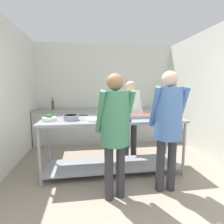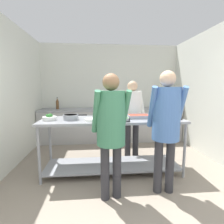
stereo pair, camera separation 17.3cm
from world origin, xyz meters
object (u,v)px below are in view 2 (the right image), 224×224
Objects in this scene: sauce_pan at (71,117)px; plate_stack at (93,120)px; serving_tray_greens at (139,116)px; guest_serving_left at (111,124)px; broccoli_bowl at (49,118)px; guest_serving_right at (166,120)px; serving_tray_vegetables at (116,119)px; cook_behind_counter at (132,111)px; water_bottle at (57,104)px; serving_tray_roast at (166,117)px.

sauce_pan is 0.37m from plate_stack.
serving_tray_greens is 0.23× the size of guest_serving_left.
broccoli_bowl is at bearing 143.48° from guest_serving_left.
sauce_pan reaches higher than serving_tray_greens.
guest_serving_right is (0.74, 0.07, 0.03)m from guest_serving_left.
guest_serving_left is 0.97× the size of guest_serving_right.
broccoli_bowl is 0.86× the size of plate_stack.
plate_stack is (0.69, -0.11, -0.02)m from broccoli_bowl.
plate_stack is at bearing 152.72° from guest_serving_right.
serving_tray_vegetables is at bearing -154.02° from serving_tray_greens.
serving_tray_greens is (0.79, 0.20, 0.01)m from plate_stack.
water_bottle is at bearing 144.62° from cook_behind_counter.
serving_tray_roast is 0.83m from cook_behind_counter.
sauce_pan is at bearing -72.20° from water_bottle.
broccoli_bowl is 1.99m from water_bottle.
sauce_pan is 0.23× the size of guest_serving_left.
serving_tray_roast is at bearing -11.45° from serving_tray_greens.
serving_tray_roast is 2.97m from water_bottle.
serving_tray_roast is at bearing -58.52° from cook_behind_counter.
water_bottle is (-1.78, 1.26, 0.06)m from cook_behind_counter.
serving_tray_vegetables is at bearing 141.20° from guest_serving_right.
sauce_pan is at bearing -148.61° from cook_behind_counter.
cook_behind_counter reaches higher than broccoli_bowl.
serving_tray_greens is 0.84× the size of serving_tray_roast.
serving_tray_vegetables is 2.49m from water_bottle.
serving_tray_vegetables is at bearing -117.76° from cook_behind_counter.
sauce_pan reaches higher than serving_tray_vegetables.
broccoli_bowl is at bearing 179.86° from serving_tray_roast.
sauce_pan is 0.85× the size of serving_tray_roast.
water_bottle is at bearing 127.20° from guest_serving_right.
cook_behind_counter is (0.01, 0.62, 0.01)m from serving_tray_greens.
broccoli_bowl is at bearing 173.46° from serving_tray_vegetables.
guest_serving_right reaches higher than plate_stack.
serving_tray_vegetables is 0.80m from guest_serving_right.
sauce_pan is at bearing 179.70° from serving_tray_roast.
water_bottle is at bearing 98.49° from broccoli_bowl.
broccoli_bowl reaches higher than sauce_pan.
water_bottle is at bearing 122.78° from serving_tray_vegetables.
guest_serving_right reaches higher than serving_tray_vegetables.
guest_serving_left is 5.21× the size of water_bottle.
guest_serving_right is 1.34m from cook_behind_counter.
water_bottle is at bearing 133.21° from serving_tray_greens.
sauce_pan reaches higher than plate_stack.
guest_serving_right is (0.98, -0.51, 0.08)m from plate_stack.
plate_stack is 1.14m from cook_behind_counter.
plate_stack is 1.24m from serving_tray_roast.
sauce_pan reaches higher than serving_tray_roast.
sauce_pan is (0.34, 0.00, 0.01)m from broccoli_bowl.
guest_serving_right is at bearing -20.28° from broccoli_bowl.
cook_behind_counter is at bearing 45.62° from plate_stack.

